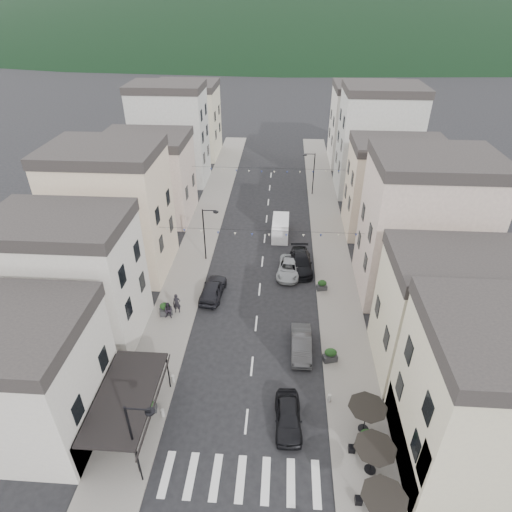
{
  "coord_description": "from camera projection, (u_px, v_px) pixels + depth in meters",
  "views": [
    {
      "loc": [
        1.88,
        -12.44,
        24.9
      ],
      "look_at": [
        -0.38,
        21.52,
        3.5
      ],
      "focal_mm": 30.0,
      "sensor_mm": 36.0,
      "label": 1
    }
  ],
  "objects": [
    {
      "name": "hill_backdrop",
      "position": [
        285.0,
        33.0,
        277.27
      ],
      "size": [
        640.0,
        360.0,
        70.0
      ],
      "primitive_type": "ellipsoid",
      "color": "black",
      "rests_on": "ground"
    },
    {
      "name": "streetlamp_right_far",
      "position": [
        312.0,
        170.0,
        58.74
      ],
      "size": [
        1.7,
        0.56,
        6.0
      ],
      "color": "black",
      "rests_on": "ground"
    },
    {
      "name": "cafe_terrace",
      "position": [
        375.0,
        451.0,
        24.55
      ],
      "size": [
        2.5,
        8.1,
        2.53
      ],
      "color": "black",
      "rests_on": "ground"
    },
    {
      "name": "parked_car_d",
      "position": [
        301.0,
        262.0,
        44.29
      ],
      "size": [
        2.48,
        5.5,
        1.57
      ],
      "primitive_type": "imported",
      "rotation": [
        0.0,
        0.0,
        0.05
      ],
      "color": "black",
      "rests_on": "ground"
    },
    {
      "name": "delivery_van",
      "position": [
        280.0,
        227.0,
        50.02
      ],
      "size": [
        1.96,
        4.78,
        2.28
      ],
      "rotation": [
        0.0,
        0.0,
        -0.02
      ],
      "color": "white",
      "rests_on": "ground"
    },
    {
      "name": "bollards",
      "position": [
        246.0,
        424.0,
        28.29
      ],
      "size": [
        11.66,
        10.26,
        0.6
      ],
      "color": "gray",
      "rests_on": "ground"
    },
    {
      "name": "pedestrian_a",
      "position": [
        177.0,
        304.0,
        38.02
      ],
      "size": [
        0.74,
        0.53,
        1.91
      ],
      "primitive_type": "imported",
      "rotation": [
        0.0,
        0.0,
        0.12
      ],
      "color": "black",
      "rests_on": "sidewalk_left"
    },
    {
      "name": "parked_car_a",
      "position": [
        288.0,
        417.0,
        28.39
      ],
      "size": [
        1.94,
        4.43,
        1.48
      ],
      "primitive_type": "imported",
      "rotation": [
        0.0,
        0.0,
        0.04
      ],
      "color": "black",
      "rests_on": "ground"
    },
    {
      "name": "pedestrian_b",
      "position": [
        169.0,
        311.0,
        37.41
      ],
      "size": [
        0.85,
        0.7,
        1.63
      ],
      "primitive_type": "imported",
      "rotation": [
        0.0,
        0.0,
        -0.1
      ],
      "color": "black",
      "rests_on": "sidewalk_left"
    },
    {
      "name": "buildings_row_left",
      "position": [
        152.0,
        165.0,
        53.32
      ],
      "size": [
        10.2,
        54.16,
        14.0
      ],
      "color": "beige",
      "rests_on": "ground"
    },
    {
      "name": "sidewalk_right",
      "position": [
        328.0,
        236.0,
        50.44
      ],
      "size": [
        4.0,
        76.0,
        0.12
      ],
      "primitive_type": "cube",
      "color": "slate",
      "rests_on": "ground"
    },
    {
      "name": "planter_ra",
      "position": [
        366.0,
        435.0,
        27.35
      ],
      "size": [
        0.95,
        0.59,
        1.01
      ],
      "rotation": [
        0.0,
        0.0,
        0.11
      ],
      "color": "#2A2A2D",
      "rests_on": "sidewalk_right"
    },
    {
      "name": "parked_car_e",
      "position": [
        213.0,
        289.0,
        40.29
      ],
      "size": [
        2.34,
        4.89,
        1.61
      ],
      "primitive_type": "imported",
      "rotation": [
        0.0,
        0.0,
        3.05
      ],
      "color": "black",
      "rests_on": "ground"
    },
    {
      "name": "buildings_row_right",
      "position": [
        390.0,
        173.0,
        50.6
      ],
      "size": [
        10.2,
        54.16,
        14.5
      ],
      "color": "beige",
      "rests_on": "ground"
    },
    {
      "name": "planter_rb",
      "position": [
        330.0,
        355.0,
        33.19
      ],
      "size": [
        1.22,
        0.88,
        1.22
      ],
      "rotation": [
        0.0,
        0.0,
        0.28
      ],
      "color": "#29292C",
      "rests_on": "sidewalk_right"
    },
    {
      "name": "parked_car_c",
      "position": [
        289.0,
        268.0,
        43.54
      ],
      "size": [
        2.67,
        5.02,
        1.34
      ],
      "primitive_type": "imported",
      "rotation": [
        0.0,
        0.0,
        -0.09
      ],
      "color": "#94989C",
      "rests_on": "ground"
    },
    {
      "name": "boutique_awning",
      "position": [
        130.0,
        397.0,
        26.85
      ],
      "size": [
        3.77,
        7.5,
        3.28
      ],
      "color": "black",
      "rests_on": "ground"
    },
    {
      "name": "planter_rc",
      "position": [
        322.0,
        285.0,
        41.1
      ],
      "size": [
        1.08,
        0.75,
        1.1
      ],
      "rotation": [
        0.0,
        0.0,
        0.24
      ],
      "color": "#2F2F31",
      "rests_on": "sidewalk_right"
    },
    {
      "name": "streetlamp_left_near",
      "position": [
        136.0,
        434.0,
        23.92
      ],
      "size": [
        1.7,
        0.56,
        6.0
      ],
      "color": "black",
      "rests_on": "ground"
    },
    {
      "name": "planter_la",
      "position": [
        150.0,
        406.0,
        29.26
      ],
      "size": [
        0.97,
        0.64,
        1.0
      ],
      "rotation": [
        0.0,
        0.0,
        0.18
      ],
      "color": "#2E2E30",
      "rests_on": "sidewalk_left"
    },
    {
      "name": "bunting_far",
      "position": [
        268.0,
        171.0,
        52.96
      ],
      "size": [
        19.0,
        0.28,
        0.62
      ],
      "color": "black",
      "rests_on": "ground"
    },
    {
      "name": "bistro_building",
      "position": [
        502.0,
        410.0,
        23.77
      ],
      "size": [
        10.0,
        8.0,
        10.0
      ],
      "primitive_type": "cube",
      "color": "beige",
      "rests_on": "ground"
    },
    {
      "name": "parked_car_b",
      "position": [
        301.0,
        344.0,
        34.16
      ],
      "size": [
        1.58,
        4.51,
        1.49
      ],
      "primitive_type": "imported",
      "rotation": [
        0.0,
        0.0,
        0.0
      ],
      "color": "#37373A",
      "rests_on": "ground"
    },
    {
      "name": "bunting_near",
      "position": [
        260.0,
        234.0,
        39.44
      ],
      "size": [
        19.0,
        0.28,
        0.62
      ],
      "color": "black",
      "rests_on": "ground"
    },
    {
      "name": "planter_lb",
      "position": [
        166.0,
        309.0,
        37.94
      ],
      "size": [
        1.27,
        0.96,
        1.27
      ],
      "rotation": [
        0.0,
        0.0,
        0.33
      ],
      "color": "#2B2B2E",
      "rests_on": "sidewalk_left"
    },
    {
      "name": "sidewalk_left",
      "position": [
        203.0,
        232.0,
        51.29
      ],
      "size": [
        4.0,
        76.0,
        0.12
      ],
      "primitive_type": "cube",
      "color": "slate",
      "rests_on": "ground"
    },
    {
      "name": "streetlamp_left_far",
      "position": [
        207.0,
        230.0,
        44.19
      ],
      "size": [
        1.7,
        0.56,
        6.0
      ],
      "color": "black",
      "rests_on": "ground"
    }
  ]
}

